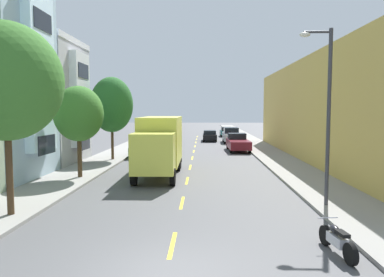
{
  "coord_description": "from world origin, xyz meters",
  "views": [
    {
      "loc": [
        0.93,
        -8.66,
        4.1
      ],
      "look_at": [
        0.09,
        18.39,
        1.96
      ],
      "focal_mm": 33.62,
      "sensor_mm": 36.0,
      "label": 1
    }
  ],
  "objects_px": {
    "street_tree_second": "(79,114)",
    "delivery_box_truck": "(160,143)",
    "street_tree_nearest": "(6,82)",
    "parked_wagon_forest": "(144,147)",
    "parked_suv_silver": "(231,135)",
    "parked_sedan_orange": "(173,129)",
    "parked_pickup_burgundy": "(238,143)",
    "parked_motorcycle": "(337,240)",
    "street_tree_third": "(112,105)",
    "street_lamp": "(325,105)",
    "moving_black_sedan": "(210,135)",
    "parked_hatchback_teal": "(226,132)",
    "parked_pickup_sky": "(169,132)"
  },
  "relations": [
    {
      "from": "street_tree_second",
      "to": "delivery_box_truck",
      "type": "xyz_separation_m",
      "value": [
        4.6,
        1.65,
        -1.84
      ]
    },
    {
      "from": "street_tree_nearest",
      "to": "parked_wagon_forest",
      "type": "bearing_deg",
      "value": 83.86
    },
    {
      "from": "parked_suv_silver",
      "to": "parked_sedan_orange",
      "type": "distance_m",
      "value": 19.86
    },
    {
      "from": "parked_suv_silver",
      "to": "parked_pickup_burgundy",
      "type": "distance_m",
      "value": 9.19
    },
    {
      "from": "parked_suv_silver",
      "to": "parked_pickup_burgundy",
      "type": "relative_size",
      "value": 0.9
    },
    {
      "from": "parked_wagon_forest",
      "to": "parked_motorcycle",
      "type": "distance_m",
      "value": 23.63
    },
    {
      "from": "street_tree_nearest",
      "to": "delivery_box_truck",
      "type": "xyz_separation_m",
      "value": [
        4.6,
        9.37,
        -3.12
      ]
    },
    {
      "from": "parked_suv_silver",
      "to": "parked_wagon_forest",
      "type": "distance_m",
      "value": 16.11
    },
    {
      "from": "parked_motorcycle",
      "to": "street_tree_nearest",
      "type": "bearing_deg",
      "value": 164.25
    },
    {
      "from": "street_tree_third",
      "to": "street_lamp",
      "type": "height_order",
      "value": "street_lamp"
    },
    {
      "from": "parked_wagon_forest",
      "to": "moving_black_sedan",
      "type": "distance_m",
      "value": 17.0
    },
    {
      "from": "parked_hatchback_teal",
      "to": "parked_pickup_sky",
      "type": "xyz_separation_m",
      "value": [
        -8.7,
        -2.64,
        0.07
      ]
    },
    {
      "from": "delivery_box_truck",
      "to": "street_tree_third",
      "type": "bearing_deg",
      "value": 127.11
    },
    {
      "from": "street_tree_second",
      "to": "street_lamp",
      "type": "xyz_separation_m",
      "value": [
        12.36,
        -5.96,
        0.44
      ]
    },
    {
      "from": "street_lamp",
      "to": "moving_black_sedan",
      "type": "xyz_separation_m",
      "value": [
        -4.16,
        32.71,
        -3.58
      ]
    },
    {
      "from": "parked_suv_silver",
      "to": "parked_motorcycle",
      "type": "distance_m",
      "value": 35.27
    },
    {
      "from": "street_tree_second",
      "to": "parked_wagon_forest",
      "type": "xyz_separation_m",
      "value": [
        2.01,
        10.92,
        -3.08
      ]
    },
    {
      "from": "street_lamp",
      "to": "parked_hatchback_teal",
      "type": "bearing_deg",
      "value": 92.04
    },
    {
      "from": "street_lamp",
      "to": "delivery_box_truck",
      "type": "height_order",
      "value": "street_lamp"
    },
    {
      "from": "parked_suv_silver",
      "to": "moving_black_sedan",
      "type": "distance_m",
      "value": 3.55
    },
    {
      "from": "street_lamp",
      "to": "parked_sedan_orange",
      "type": "relative_size",
      "value": 1.61
    },
    {
      "from": "street_tree_second",
      "to": "parked_sedan_orange",
      "type": "xyz_separation_m",
      "value": [
        2.08,
        42.22,
        -3.13
      ]
    },
    {
      "from": "parked_suv_silver",
      "to": "moving_black_sedan",
      "type": "bearing_deg",
      "value": 138.16
    },
    {
      "from": "street_tree_second",
      "to": "moving_black_sedan",
      "type": "xyz_separation_m",
      "value": [
        8.2,
        26.76,
        -3.13
      ]
    },
    {
      "from": "street_tree_second",
      "to": "parked_pickup_burgundy",
      "type": "distance_m",
      "value": 18.92
    },
    {
      "from": "street_tree_nearest",
      "to": "parked_suv_silver",
      "type": "bearing_deg",
      "value": 71.35
    },
    {
      "from": "parked_wagon_forest",
      "to": "street_tree_nearest",
      "type": "bearing_deg",
      "value": -96.14
    },
    {
      "from": "moving_black_sedan",
      "to": "parked_wagon_forest",
      "type": "bearing_deg",
      "value": -111.36
    },
    {
      "from": "parked_hatchback_teal",
      "to": "parked_motorcycle",
      "type": "height_order",
      "value": "parked_hatchback_teal"
    },
    {
      "from": "street_lamp",
      "to": "moving_black_sedan",
      "type": "height_order",
      "value": "street_lamp"
    },
    {
      "from": "street_lamp",
      "to": "parked_motorcycle",
      "type": "height_order",
      "value": "street_lamp"
    },
    {
      "from": "parked_suv_silver",
      "to": "parked_sedan_orange",
      "type": "xyz_separation_m",
      "value": [
        -8.76,
        17.83,
        -0.24
      ]
    },
    {
      "from": "street_tree_second",
      "to": "moving_black_sedan",
      "type": "distance_m",
      "value": 28.16
    },
    {
      "from": "street_tree_third",
      "to": "parked_pickup_sky",
      "type": "height_order",
      "value": "street_tree_third"
    },
    {
      "from": "delivery_box_truck",
      "to": "moving_black_sedan",
      "type": "relative_size",
      "value": 1.78
    },
    {
      "from": "street_tree_second",
      "to": "parked_pickup_burgundy",
      "type": "xyz_separation_m",
      "value": [
        10.84,
        15.21,
        -3.06
      ]
    },
    {
      "from": "parked_suv_silver",
      "to": "parked_pickup_sky",
      "type": "xyz_separation_m",
      "value": [
        -8.65,
        8.02,
        -0.16
      ]
    },
    {
      "from": "street_tree_second",
      "to": "street_lamp",
      "type": "height_order",
      "value": "street_lamp"
    },
    {
      "from": "parked_pickup_sky",
      "to": "parked_wagon_forest",
      "type": "xyz_separation_m",
      "value": [
        -0.18,
        -21.49,
        -0.02
      ]
    },
    {
      "from": "parked_sedan_orange",
      "to": "parked_suv_silver",
      "type": "bearing_deg",
      "value": -63.83
    },
    {
      "from": "street_tree_third",
      "to": "parked_sedan_orange",
      "type": "distance_m",
      "value": 34.76
    },
    {
      "from": "parked_suv_silver",
      "to": "parked_hatchback_teal",
      "type": "relative_size",
      "value": 1.19
    },
    {
      "from": "street_tree_third",
      "to": "delivery_box_truck",
      "type": "relative_size",
      "value": 0.83
    },
    {
      "from": "moving_black_sedan",
      "to": "parked_hatchback_teal",
      "type": "bearing_deg",
      "value": 72.02
    },
    {
      "from": "street_tree_nearest",
      "to": "parked_sedan_orange",
      "type": "height_order",
      "value": "street_tree_nearest"
    },
    {
      "from": "parked_hatchback_teal",
      "to": "moving_black_sedan",
      "type": "xyz_separation_m",
      "value": [
        -2.69,
        -8.3,
        -0.01
      ]
    },
    {
      "from": "street_lamp",
      "to": "street_tree_nearest",
      "type": "bearing_deg",
      "value": -171.87
    },
    {
      "from": "parked_hatchback_teal",
      "to": "street_tree_second",
      "type": "bearing_deg",
      "value": -107.26
    },
    {
      "from": "parked_pickup_burgundy",
      "to": "parked_pickup_sky",
      "type": "bearing_deg",
      "value": 116.68
    },
    {
      "from": "parked_motorcycle",
      "to": "parked_pickup_sky",
      "type": "bearing_deg",
      "value": 101.69
    }
  ]
}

